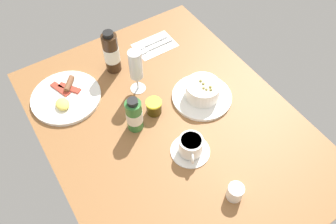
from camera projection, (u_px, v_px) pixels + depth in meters
ground_plane at (171, 126)px, 120.80cm from camera, size 110.00×84.00×3.00cm
porridge_bowl at (202, 92)px, 123.91cm from camera, size 22.31×22.31×8.18cm
cutlery_setting at (154, 45)px, 143.62cm from camera, size 12.07×17.43×0.90cm
coffee_cup at (191, 147)px, 110.07cm from camera, size 13.25×13.25×7.05cm
creamer_jug at (235, 192)px, 101.12cm from camera, size 5.95×4.97×5.97cm
wine_glass at (136, 67)px, 119.93cm from camera, size 5.91×5.91×18.70cm
jam_jar at (154, 107)px, 120.42cm from camera, size 5.74×5.74×5.65cm
sauce_bottle_brown at (111, 53)px, 128.81cm from camera, size 6.08×6.08×18.55cm
sauce_bottle_green at (134, 115)px, 113.49cm from camera, size 5.69×5.69×14.55cm
breakfast_plate at (66, 97)px, 125.70cm from camera, size 25.93×25.93×3.70cm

